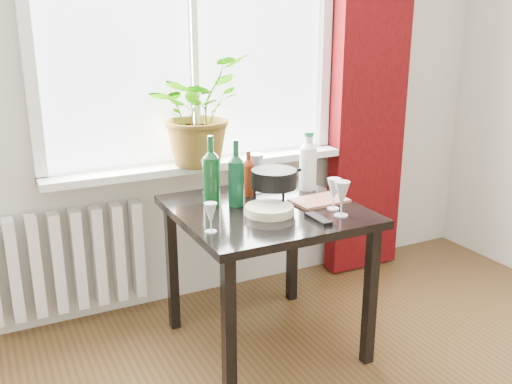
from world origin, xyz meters
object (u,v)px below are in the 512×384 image
cleaning_bottle (308,160)px  wineglass_far_right (342,198)px  wineglass_front_right (334,194)px  wine_bottle_left (211,170)px  wine_bottle_right (236,173)px  radiator (68,261)px  plate_stack (269,210)px  wineglass_back_center (255,172)px  cutting_board (319,201)px  fondue_pot (274,187)px  wineglass_back_left (208,176)px  wineglass_front_left (211,217)px  bottle_amber (249,173)px  table (266,225)px  tv_remote (318,219)px  potted_plant (197,111)px

cleaning_bottle → wineglass_far_right: size_ratio=1.87×
wineglass_front_right → wineglass_far_right: 0.10m
wine_bottle_left → wine_bottle_right: bearing=-27.3°
wine_bottle_left → radiator: bearing=142.6°
wineglass_far_right → plate_stack: bearing=148.0°
wineglass_back_center → wine_bottle_right: bearing=-139.5°
cutting_board → radiator: bearing=148.9°
fondue_pot → wineglass_back_left: bearing=138.1°
wineglass_far_right → wineglass_front_left: (-0.61, 0.07, -0.02)m
radiator → wineglass_front_left: size_ratio=6.04×
bottle_amber → plate_stack: size_ratio=1.01×
wineglass_far_right → plate_stack: wineglass_far_right is taller
radiator → wineglass_back_left: wineglass_back_left is taller
fondue_pot → table: bearing=-137.0°
bottle_amber → cutting_board: 0.38m
wine_bottle_left → wineglass_far_right: bearing=-41.4°
bottle_amber → wineglass_far_right: bottle_amber is taller
wine_bottle_left → bottle_amber: (0.23, 0.06, -0.06)m
radiator → fondue_pot: size_ratio=3.16×
radiator → wineglass_back_center: (0.92, -0.38, 0.47)m
cleaning_bottle → plate_stack: cleaning_bottle is taller
wineglass_back_center → wineglass_back_left: bearing=156.6°
radiator → wineglass_front_left: bearing=-59.3°
wineglass_front_right → wineglass_front_left: 0.63m
wineglass_front_right → plate_stack: 0.32m
table → tv_remote: tv_remote is taller
bottle_amber → wineglass_back_left: bearing=140.1°
table → wineglass_front_right: wineglass_front_right is taller
wineglass_front_left → tv_remote: (0.48, -0.08, -0.06)m
wineglass_back_left → tv_remote: (0.28, -0.62, -0.08)m
wineglass_back_center → cutting_board: 0.37m
potted_plant → wineglass_front_right: potted_plant is taller
table → cleaning_bottle: size_ratio=2.69×
radiator → wine_bottle_left: bearing=-37.4°
radiator → wineglass_front_right: bearing=-35.5°
wine_bottle_left → tv_remote: wine_bottle_left is taller
wine_bottle_left → fondue_pot: size_ratio=1.37×
table → wineglass_front_left: 0.44m
wineglass_front_right → bottle_amber: bearing=124.8°
wineglass_front_right → tv_remote: wineglass_front_right is taller
radiator → fondue_pot: bearing=-33.3°
wineglass_far_right → radiator: bearing=140.8°
table → potted_plant: 0.75m
table → wine_bottle_right: bearing=140.5°
wineglass_front_right → fondue_pot: fondue_pot is taller
potted_plant → wineglass_back_left: bearing=-97.0°
bottle_amber → wineglass_back_center: size_ratio=1.12×
bottle_amber → fondue_pot: bottle_amber is taller
radiator → plate_stack: (0.82, -0.72, 0.38)m
wineglass_back_left → wine_bottle_left: bearing=-108.2°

